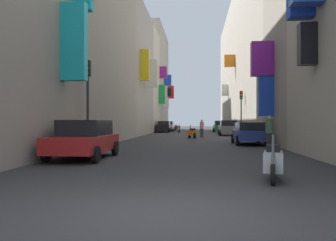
{
  "coord_description": "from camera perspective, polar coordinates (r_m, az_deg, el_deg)",
  "views": [
    {
      "loc": [
        0.54,
        -5.4,
        1.43
      ],
      "look_at": [
        -2.44,
        29.33,
        1.54
      ],
      "focal_mm": 36.4,
      "sensor_mm": 36.0,
      "label": 1
    }
  ],
  "objects": [
    {
      "name": "building_left_mid_a",
      "position": [
        38.03,
        -8.18,
        8.13
      ],
      "size": [
        7.38,
        12.33,
        13.86
      ],
      "color": "gray",
      "rests_on": "ground"
    },
    {
      "name": "pedestrian_crossing",
      "position": [
        30.98,
        5.69,
        -1.35
      ],
      "size": [
        0.41,
        0.41,
        1.61
      ],
      "color": "#3B3B3B",
      "rests_on": "ground"
    },
    {
      "name": "scooter_white",
      "position": [
        46.44,
        1.82,
        -1.38
      ],
      "size": [
        0.63,
        1.97,
        1.13
      ],
      "color": "silver",
      "rests_on": "ground"
    },
    {
      "name": "building_right_mid_b",
      "position": [
        45.65,
        14.42,
        8.93
      ],
      "size": [
        7.26,
        41.88,
        17.31
      ],
      "color": "#B2A899",
      "rests_on": "ground"
    },
    {
      "name": "scooter_orange",
      "position": [
        29.09,
        4.04,
        -2.09
      ],
      "size": [
        0.77,
        1.68,
        1.13
      ],
      "color": "orange",
      "rests_on": "ground"
    },
    {
      "name": "ground_plane",
      "position": [
        35.43,
        4.03,
        -2.5
      ],
      "size": [
        140.0,
        140.0,
        0.0
      ],
      "primitive_type": "plane",
      "color": "#2D2D30"
    },
    {
      "name": "parked_car_white",
      "position": [
        51.2,
        -0.03,
        -0.92
      ],
      "size": [
        1.9,
        4.46,
        1.48
      ],
      "color": "white",
      "rests_on": "ground"
    },
    {
      "name": "parked_car_green",
      "position": [
        46.69,
        8.81,
        -0.95
      ],
      "size": [
        2.01,
        3.93,
        1.56
      ],
      "color": "#236638",
      "rests_on": "ground"
    },
    {
      "name": "parked_car_blue",
      "position": [
        22.01,
        13.38,
        -1.99
      ],
      "size": [
        1.88,
        4.36,
        1.38
      ],
      "color": "navy",
      "rests_on": "ground"
    },
    {
      "name": "pedestrian_near_left",
      "position": [
        18.01,
        16.62,
        -1.97
      ],
      "size": [
        0.48,
        0.48,
        1.73
      ],
      "color": "#2F2F2F",
      "rests_on": "ground"
    },
    {
      "name": "building_left_mid_b",
      "position": [
        47.56,
        -5.49,
        6.49
      ],
      "size": [
        7.16,
        7.26,
        13.92
      ],
      "color": "#BCB29E",
      "rests_on": "ground"
    },
    {
      "name": "building_left_mid_c",
      "position": [
        58.79,
        -3.5,
        6.65
      ],
      "size": [
        7.24,
        15.32,
        16.87
      ],
      "color": "#9E9384",
      "rests_on": "ground"
    },
    {
      "name": "parked_car_grey",
      "position": [
        36.15,
        10.04,
        -1.17
      ],
      "size": [
        1.96,
        4.01,
        1.55
      ],
      "color": "slate",
      "rests_on": "ground"
    },
    {
      "name": "scooter_red",
      "position": [
        54.81,
        1.34,
        -1.2
      ],
      "size": [
        0.46,
        1.76,
        1.13
      ],
      "color": "red",
      "rests_on": "ground"
    },
    {
      "name": "scooter_silver",
      "position": [
        8.68,
        17.22,
        -6.56
      ],
      "size": [
        0.67,
        1.8,
        1.13
      ],
      "color": "#ADADB2",
      "rests_on": "ground"
    },
    {
      "name": "traffic_light_far_corner",
      "position": [
        16.63,
        -13.31,
        5.05
      ],
      "size": [
        0.26,
        0.34,
        4.33
      ],
      "color": "#2D2D2D",
      "rests_on": "ground"
    },
    {
      "name": "parked_car_black",
      "position": [
        45.82,
        -0.67,
        -0.99
      ],
      "size": [
        1.89,
        4.44,
        1.5
      ],
      "color": "black",
      "rests_on": "ground"
    },
    {
      "name": "parked_car_red",
      "position": [
        13.56,
        -13.79,
        -2.95
      ],
      "size": [
        1.95,
        4.12,
        1.49
      ],
      "color": "#B21E1E",
      "rests_on": "ground"
    },
    {
      "name": "traffic_light_near_corner",
      "position": [
        32.59,
        12.16,
        2.44
      ],
      "size": [
        0.26,
        0.34,
        4.29
      ],
      "color": "#2D2D2D",
      "rests_on": "ground"
    },
    {
      "name": "building_right_mid_a",
      "position": [
        22.5,
        24.86,
        14.51
      ],
      "size": [
        7.28,
        6.12,
        14.3
      ],
      "color": "#9E9384",
      "rests_on": "ground"
    }
  ]
}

